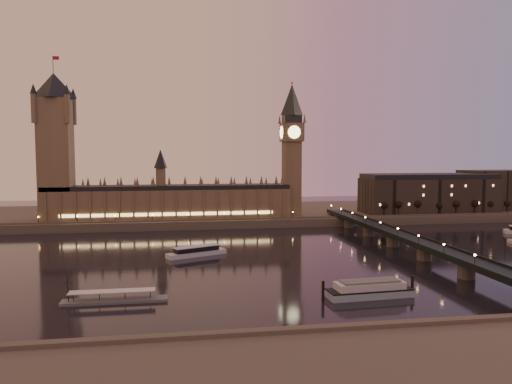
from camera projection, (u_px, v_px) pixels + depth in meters
ground at (244, 258)px, 262.78m from camera, size 700.00×700.00×0.00m
far_embankment at (252, 214)px, 429.67m from camera, size 560.00×130.00×6.00m
palace_of_westminster at (169, 198)px, 373.75m from camera, size 180.00×26.62×52.00m
victoria_tower at (55, 138)px, 357.56m from camera, size 31.68×31.68×118.00m
big_ben at (292, 142)px, 385.27m from camera, size 17.68×17.68×104.00m
westminster_bridge at (407, 243)px, 276.86m from camera, size 13.20×260.00×15.30m
city_block at (451, 192)px, 420.74m from camera, size 155.00×45.00×34.00m
bare_tree_0 at (382, 206)px, 388.46m from camera, size 5.38×5.38×10.93m
bare_tree_1 at (400, 205)px, 390.94m from camera, size 5.38×5.38×10.93m
bare_tree_2 at (419, 205)px, 393.42m from camera, size 5.38×5.38×10.93m
bare_tree_3 at (438, 205)px, 395.90m from camera, size 5.38×5.38×10.93m
bare_tree_4 at (456, 204)px, 398.38m from camera, size 5.38×5.38×10.93m
bare_tree_5 at (474, 204)px, 400.86m from camera, size 5.38×5.38×10.93m
bare_tree_6 at (491, 204)px, 403.34m from camera, size 5.38×5.38×10.93m
bare_tree_7 at (509, 203)px, 405.82m from camera, size 5.38×5.38×10.93m
cruise_boat_a at (196, 252)px, 269.19m from camera, size 33.21×19.97×5.30m
moored_barge at (370, 289)px, 192.70m from camera, size 38.60×11.62×7.09m
pontoon_pier at (114, 299)px, 186.15m from camera, size 38.89×6.48×10.37m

